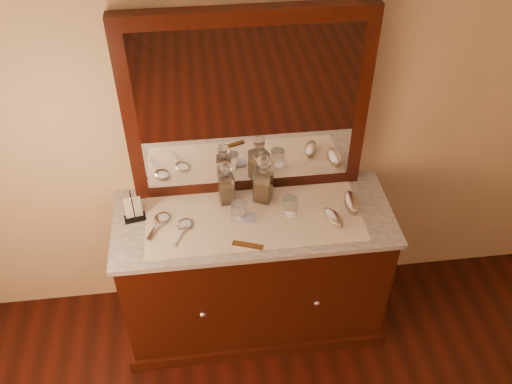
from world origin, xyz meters
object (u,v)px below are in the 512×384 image
Objects in this scene: decanter_left at (226,186)px; hand_mirror_outer at (160,221)px; mirror_frame at (247,107)px; decanter_right at (263,183)px; comb at (248,245)px; pin_dish at (249,218)px; dresser_cabinet at (254,272)px; brush_near at (333,218)px; hand_mirror_inner at (183,227)px; napkin_rack at (133,209)px; brush_far at (352,203)px.

decanter_left is 1.21× the size of hand_mirror_outer.
mirror_frame reaches higher than decanter_right.
decanter_left reaches higher than comb.
pin_dish is at bearing 101.61° from comb.
pin_dish is 0.26× the size of decanter_right.
decanter_left reaches higher than dresser_cabinet.
brush_near is (0.40, -0.09, 0.46)m from dresser_cabinet.
decanter_right is 0.47m from hand_mirror_inner.
dresser_cabinet is 4.87× the size of decanter_right.
napkin_rack is at bearing -174.45° from decanter_right.
decanter_right reaches higher than hand_mirror_outer.
brush_near is at bearing -40.15° from mirror_frame.
mirror_frame is 0.77m from napkin_rack.
brush_near is at bearing -8.33° from napkin_rack.
decanter_right is (0.19, -0.01, 0.01)m from decanter_left.
pin_dish is 0.46× the size of brush_near.
dresser_cabinet is 0.97m from mirror_frame.
dresser_cabinet is at bearing 167.33° from brush_near.
brush_near is at bearing -3.03° from hand_mirror_inner.
hand_mirror_outer is (-0.47, -0.24, -0.49)m from mirror_frame.
comb is 0.61m from napkin_rack.
mirror_frame is 0.67m from hand_mirror_inner.
comb is 0.61m from brush_far.
dresser_cabinet is at bearing 95.27° from comb.
hand_mirror_inner reaches higher than comb.
decanter_left reaches higher than brush_far.
brush_far reaches higher than pin_dish.
mirror_frame reaches higher than brush_near.
comb reaches higher than dresser_cabinet.
brush_far is (0.45, -0.11, -0.09)m from decanter_right.
brush_far is (0.57, 0.22, 0.02)m from comb.
napkin_rack is (-0.58, 0.08, 0.05)m from pin_dish.
napkin_rack is 0.48m from decanter_left.
hand_mirror_inner is at bearing -142.63° from decanter_left.
comb is 0.59× the size of decanter_left.
hand_mirror_inner is at bearing -140.77° from mirror_frame.
decanter_right is 0.56m from hand_mirror_outer.
mirror_frame is 5.95× the size of hand_mirror_inner.
decanter_right is 1.43× the size of hand_mirror_inner.
hand_mirror_inner is (-0.23, -0.18, -0.09)m from decanter_left.
decanter_left reaches higher than hand_mirror_inner.
napkin_rack reaches higher than brush_near.
pin_dish is 0.29× the size of decanter_left.
comb is 0.72× the size of hand_mirror_outer.
brush_near is 0.16m from brush_far.
brush_far is (1.12, -0.05, -0.04)m from napkin_rack.
decanter_left is at bearing 169.44° from brush_far.
decanter_right is at bearing 21.93° from hand_mirror_inner.
decanter_left is (-0.13, 0.13, 0.54)m from dresser_cabinet.
napkin_rack is at bearing 174.57° from dresser_cabinet.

